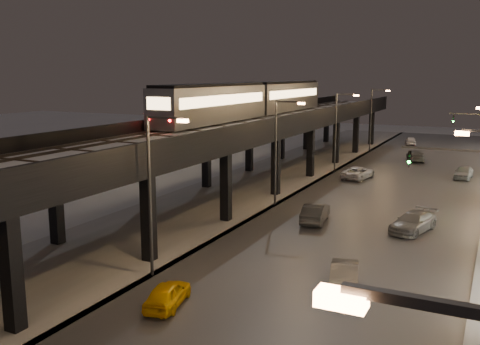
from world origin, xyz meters
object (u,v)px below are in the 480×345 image
at_px(car_mid_silver, 358,173).
at_px(car_mid_dark, 416,156).
at_px(car_taxi, 168,295).
at_px(car_onc_silver, 344,278).
at_px(subway_train, 254,99).
at_px(car_near_white, 315,213).
at_px(car_onc_red, 464,173).
at_px(car_onc_white, 413,223).
at_px(car_far_white, 411,141).

distance_m(car_mid_silver, car_mid_dark, 15.52).
relative_size(car_taxi, car_onc_silver, 0.88).
relative_size(subway_train, car_mid_dark, 7.53).
bearing_deg(car_near_white, car_onc_red, -118.68).
xyz_separation_m(car_mid_dark, car_onc_white, (4.51, -32.70, -0.01)).
xyz_separation_m(subway_train, car_taxi, (10.84, -33.49, -7.81)).
bearing_deg(car_onc_silver, car_near_white, 101.74).
relative_size(car_taxi, car_mid_dark, 0.74).
bearing_deg(car_mid_dark, car_onc_silver, 79.29).
relative_size(car_taxi, car_mid_silver, 0.74).
xyz_separation_m(car_onc_silver, car_onc_white, (1.65, 12.36, 0.03)).
height_order(car_taxi, car_onc_white, car_onc_white).
relative_size(car_near_white, car_mid_dark, 0.92).
relative_size(car_taxi, car_onc_white, 0.75).
bearing_deg(car_mid_silver, car_onc_silver, 111.99).
relative_size(car_mid_silver, car_mid_dark, 0.99).
bearing_deg(car_mid_silver, car_mid_dark, -94.52).
relative_size(car_mid_dark, car_onc_red, 1.20).
xyz_separation_m(car_mid_silver, car_mid_dark, (3.77, 15.06, 0.03)).
bearing_deg(car_onc_silver, car_mid_dark, 80.45).
relative_size(car_mid_silver, car_far_white, 1.24).
relative_size(car_near_white, car_onc_white, 0.93).
bearing_deg(subway_train, car_onc_white, -38.00).
distance_m(car_onc_silver, car_onc_red, 35.17).
height_order(car_onc_white, car_onc_red, car_onc_white).
xyz_separation_m(car_onc_silver, car_onc_red, (3.53, 34.99, 0.02)).
xyz_separation_m(car_mid_silver, car_onc_white, (8.28, -17.64, 0.03)).
bearing_deg(car_mid_silver, car_onc_white, 124.67).
height_order(car_mid_silver, car_mid_dark, car_mid_dark).
bearing_deg(car_onc_white, car_far_white, 115.31).
distance_m(car_taxi, car_mid_dark, 51.04).
distance_m(car_near_white, car_onc_silver, 12.80).
xyz_separation_m(car_near_white, car_mid_dark, (2.53, 33.45, -0.03)).
distance_m(subway_train, car_onc_red, 23.99).
xyz_separation_m(car_taxi, car_onc_red, (10.66, 40.80, 0.08)).
xyz_separation_m(car_far_white, car_onc_white, (7.57, -48.66, 0.03)).
distance_m(car_far_white, car_onc_white, 49.25).
xyz_separation_m(car_taxi, car_near_white, (1.73, 17.41, 0.13)).
height_order(car_onc_silver, car_onc_red, car_onc_red).
xyz_separation_m(car_mid_dark, car_onc_silver, (2.86, -45.06, -0.04)).
distance_m(car_onc_silver, car_onc_white, 12.47).
height_order(car_far_white, car_onc_white, car_onc_white).
bearing_deg(car_taxi, car_far_white, -103.76).
distance_m(car_taxi, car_near_white, 17.50).
distance_m(car_taxi, car_mid_silver, 35.81).
bearing_deg(car_onc_white, car_mid_silver, 131.60).
bearing_deg(car_far_white, subway_train, 57.64).
bearing_deg(car_onc_red, car_near_white, -106.45).
relative_size(car_mid_silver, car_onc_red, 1.19).
bearing_deg(car_onc_white, car_mid_dark, 114.32).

